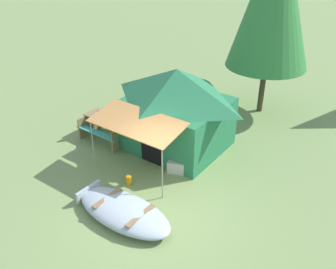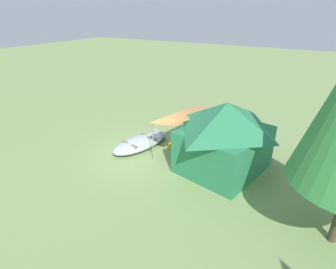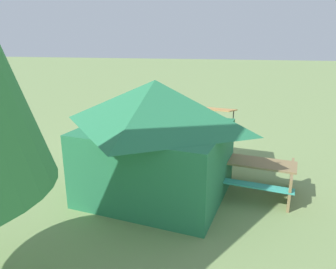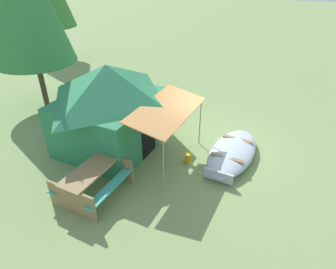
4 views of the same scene
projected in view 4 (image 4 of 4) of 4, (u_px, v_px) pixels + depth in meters
ground_plane at (215, 144)px, 9.90m from camera, size 80.00×80.00×0.00m
beached_rowboat at (232, 152)px, 9.09m from camera, size 3.06×1.87×0.41m
canvas_cabin_tent at (110, 106)px, 9.14m from camera, size 3.85×4.60×2.73m
picnic_table at (93, 178)px, 7.60m from camera, size 2.04×1.75×0.80m
cooler_box at (161, 135)px, 9.99m from camera, size 0.57×0.42×0.39m
fuel_can at (188, 158)px, 8.94m from camera, size 0.21×0.21×0.29m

